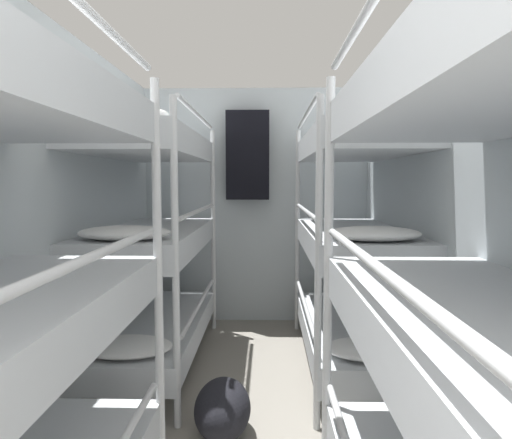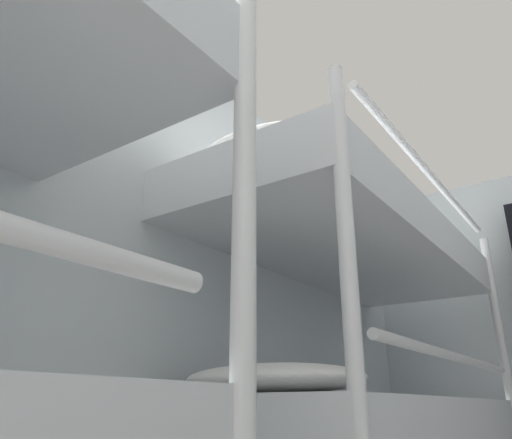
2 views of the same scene
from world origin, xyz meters
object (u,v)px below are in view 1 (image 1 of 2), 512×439
object	(u,v)px
bunk_stack_right_near	(509,348)
bunk_stack_right_far	(353,240)
bunk_stack_left_far	(152,239)
duffel_bag	(223,409)
hanging_coat	(248,155)

from	to	relation	value
bunk_stack_right_near	bunk_stack_right_far	xyz separation A→B (m)	(0.00, 2.30, 0.00)
bunk_stack_right_near	bunk_stack_left_far	world-z (taller)	same
bunk_stack_right_near	duffel_bag	bearing A→B (deg)	124.96
duffel_bag	bunk_stack_right_near	bearing A→B (deg)	-55.04
bunk_stack_left_far	duffel_bag	bearing A→B (deg)	-56.45
bunk_stack_right_far	duffel_bag	xyz separation A→B (m)	(-0.93, -0.98, -0.87)
duffel_bag	bunk_stack_right_far	bearing A→B (deg)	46.57
bunk_stack_right_near	bunk_stack_left_far	distance (m)	2.79
bunk_stack_right_near	hanging_coat	world-z (taller)	hanging_coat
bunk_stack_left_far	duffel_bag	distance (m)	1.46
bunk_stack_right_far	hanging_coat	xyz separation A→B (m)	(-0.87, 1.15, 0.72)
duffel_bag	hanging_coat	world-z (taller)	hanging_coat
bunk_stack_left_far	bunk_stack_right_far	bearing A→B (deg)	0.00
bunk_stack_left_far	bunk_stack_right_far	world-z (taller)	same
duffel_bag	bunk_stack_left_far	bearing A→B (deg)	123.55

